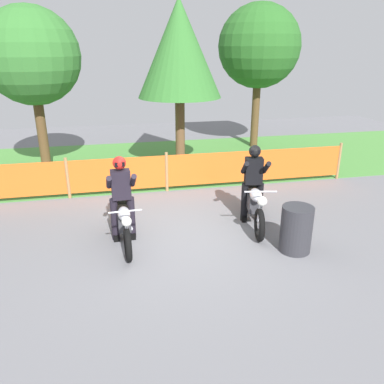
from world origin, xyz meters
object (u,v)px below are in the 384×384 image
object	(u,v)px
motorcycle_trailing	(254,204)
rider_lead	(121,194)
motorcycle_lead	(124,222)
rider_trailing	(253,181)
oil_drum	(296,229)

from	to	relation	value
motorcycle_trailing	rider_lead	distance (m)	2.77
motorcycle_trailing	rider_lead	xyz separation A→B (m)	(-2.73, -0.07, 0.47)
motorcycle_trailing	rider_lead	size ratio (longest dim) A/B	1.24
motorcycle_lead	rider_trailing	xyz separation A→B (m)	(2.75, 0.48, 0.47)
rider_lead	oil_drum	bearing A→B (deg)	67.16
motorcycle_lead	rider_lead	world-z (taller)	rider_lead
oil_drum	rider_trailing	bearing A→B (deg)	103.38
rider_lead	rider_trailing	xyz separation A→B (m)	(2.76, 0.27, -0.03)
motorcycle_lead	rider_lead	distance (m)	0.54
motorcycle_lead	rider_trailing	bearing A→B (deg)	97.44
motorcycle_lead	rider_trailing	distance (m)	2.83
rider_trailing	oil_drum	xyz separation A→B (m)	(0.34, -1.42, -0.48)
rider_lead	motorcycle_trailing	bearing A→B (deg)	88.91
rider_lead	rider_trailing	distance (m)	2.77
rider_lead	rider_trailing	world-z (taller)	same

